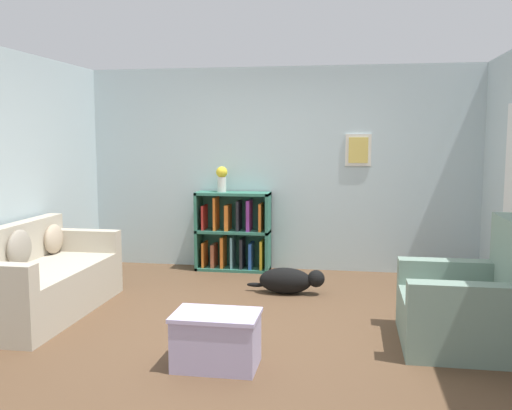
# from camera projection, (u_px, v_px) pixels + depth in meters

# --- Properties ---
(ground_plane) EXTENTS (14.00, 14.00, 0.00)m
(ground_plane) POSITION_uv_depth(u_px,v_px,m) (249.00, 321.00, 5.33)
(ground_plane) COLOR brown
(wall_back) EXTENTS (5.60, 0.13, 2.60)m
(wall_back) POSITION_uv_depth(u_px,v_px,m) (280.00, 169.00, 7.38)
(wall_back) COLOR silver
(wall_back) RESTS_ON ground_plane
(couch) EXTENTS (0.85, 1.85, 0.86)m
(couch) POSITION_uv_depth(u_px,v_px,m) (37.00, 281.00, 5.52)
(couch) COLOR #B7AD99
(couch) RESTS_ON ground_plane
(bookshelf) EXTENTS (0.95, 0.33, 1.01)m
(bookshelf) POSITION_uv_depth(u_px,v_px,m) (234.00, 233.00, 7.36)
(bookshelf) COLOR #2D6B56
(bookshelf) RESTS_ON ground_plane
(recliner_chair) EXTENTS (0.98, 1.01, 1.05)m
(recliner_chair) POSITION_uv_depth(u_px,v_px,m) (473.00, 305.00, 4.67)
(recliner_chair) COLOR gray
(recliner_chair) RESTS_ON ground_plane
(coffee_table) EXTENTS (0.64, 0.42, 0.41)m
(coffee_table) POSITION_uv_depth(u_px,v_px,m) (216.00, 338.00, 4.25)
(coffee_table) COLOR #ADA3CC
(coffee_table) RESTS_ON ground_plane
(dog) EXTENTS (0.87, 0.26, 0.29)m
(dog) POSITION_uv_depth(u_px,v_px,m) (289.00, 280.00, 6.25)
(dog) COLOR black
(dog) RESTS_ON ground_plane
(vase) EXTENTS (0.15, 0.15, 0.33)m
(vase) POSITION_uv_depth(u_px,v_px,m) (222.00, 178.00, 7.28)
(vase) COLOR silver
(vase) RESTS_ON bookshelf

